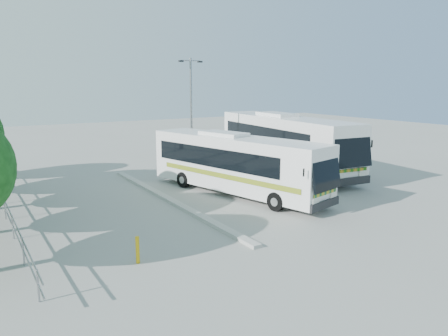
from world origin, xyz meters
TOP-DOWN VIEW (x-y plane):
  - ground at (0.00, 0.00)m, footprint 100.00×100.00m
  - kerb_divider at (-2.30, 2.00)m, footprint 0.40×16.00m
  - railing at (-10.00, 4.00)m, footprint 0.06×22.00m
  - coach_main at (1.53, 1.39)m, footprint 5.02×11.85m
  - coach_adjacent at (8.01, 5.04)m, footprint 4.05×13.92m
  - lamppost at (2.96, 9.48)m, footprint 1.92×0.35m
  - bollard at (-6.61, -4.87)m, footprint 0.17×0.17m

SIDE VIEW (x-z plane):
  - ground at x=0.00m, z-range 0.00..0.00m
  - kerb_divider at x=-2.30m, z-range 0.00..0.15m
  - bollard at x=-6.61m, z-range 0.00..0.96m
  - railing at x=-10.00m, z-range 0.24..1.24m
  - coach_main at x=1.53m, z-range 0.16..3.38m
  - coach_adjacent at x=8.01m, z-range 0.18..3.99m
  - lamppost at x=2.96m, z-range 0.41..8.26m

